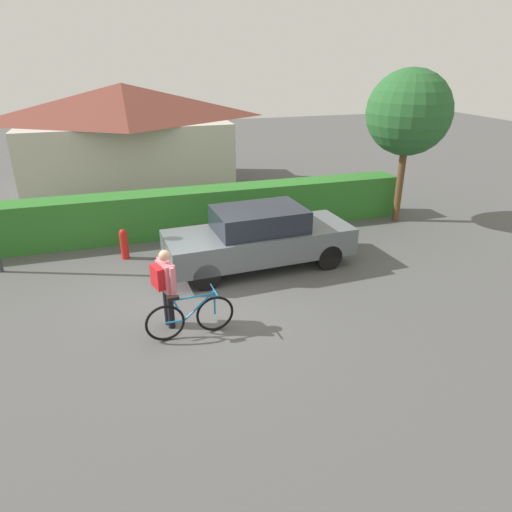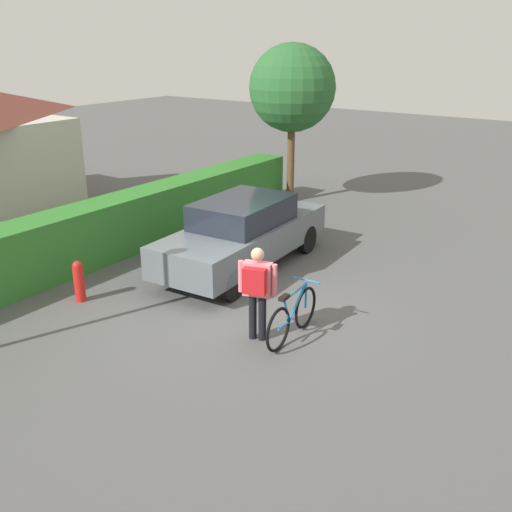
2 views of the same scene
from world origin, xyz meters
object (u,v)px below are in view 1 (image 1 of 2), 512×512
Objects in this scene: person_rider at (165,282)px; fire_hydrant at (124,244)px; parked_car_near at (259,237)px; tree_kerbside at (409,113)px; bicycle at (190,317)px.

fire_hydrant is (-0.67, 3.64, -0.56)m from person_rider.
tree_kerbside is at bearing 21.53° from parked_car_near.
bicycle is 1.05× the size of person_rider.
person_rider reaches higher than bicycle.
fire_hydrant is at bearing -176.12° from tree_kerbside.
fire_hydrant is at bearing 154.85° from parked_car_near.
person_rider reaches higher than parked_car_near.
fire_hydrant is at bearing 104.30° from bicycle.
bicycle is (-2.16, -2.59, -0.39)m from parked_car_near.
person_rider is (-0.37, 0.45, 0.57)m from bicycle.
bicycle is 9.25m from tree_kerbside.
bicycle is 4.22m from fire_hydrant.
person_rider is at bearing -79.60° from fire_hydrant.
parked_car_near is 6.21m from tree_kerbside.
person_rider is 1.99× the size of fire_hydrant.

